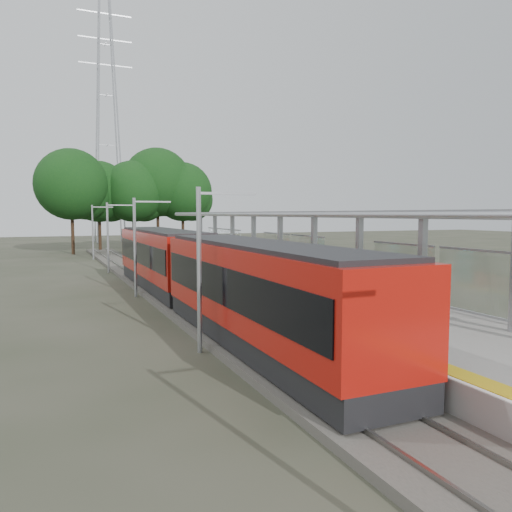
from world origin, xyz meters
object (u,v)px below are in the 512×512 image
Objects in this scene: train at (198,269)px; bench_far at (257,257)px; litter_bin at (376,292)px; bench_mid at (315,269)px; info_pillar_far at (226,255)px; info_pillar_near at (396,288)px; bench_near at (366,286)px.

train is 11.99m from bench_far.
bench_far is (7.10, 9.65, -0.44)m from train.
litter_bin is (5.46, -5.79, -0.54)m from train.
bench_mid is 0.92× the size of info_pillar_far.
litter_bin is (-0.51, 0.52, -0.17)m from info_pillar_near.
info_pillar_far is at bearing 74.04° from bench_near.
info_pillar_near is (-0.12, -2.09, 0.21)m from bench_near.
info_pillar_near is 1.53× the size of litter_bin.
litter_bin is (-0.63, -1.57, 0.04)m from bench_near.
train is 19.99× the size of bench_near.
bench_mid is 8.01m from info_pillar_near.
info_pillar_far is 1.78× the size of litter_bin.
litter_bin is at bearing -111.62° from bench_mid.
bench_far is at bearing 95.38° from info_pillar_near.
info_pillar_far reaches higher than bench_near.
train is at bearing 133.31° from litter_bin.
bench_far is 16.01m from info_pillar_near.
bench_near is 0.87× the size of info_pillar_near.
info_pillar_near is (5.97, -6.31, -0.37)m from train.
train is at bearing -176.69° from bench_mid.
train is 26.82× the size of litter_bin.
train is at bearing -112.29° from bench_far.
info_pillar_near is 0.75m from litter_bin.
info_pillar_near is 16.12m from info_pillar_far.
bench_near is at bearing 96.22° from info_pillar_near.
bench_mid is 8.02m from bench_far.
train is 7.98m from litter_bin.
bench_far is at bearing 83.95° from litter_bin.
train is 10.93m from info_pillar_far.
litter_bin is (0.58, -15.56, -0.28)m from info_pillar_far.
bench_mid reaches higher than bench_near.
bench_far reaches higher than bench_near.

